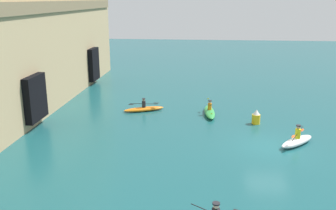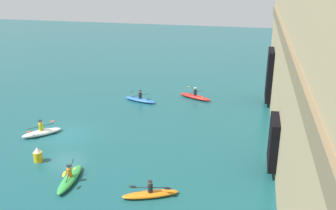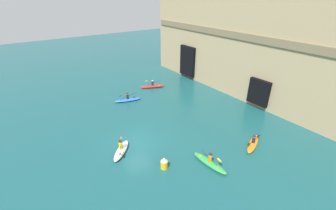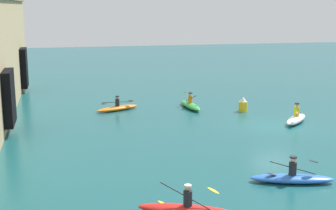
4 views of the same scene
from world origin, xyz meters
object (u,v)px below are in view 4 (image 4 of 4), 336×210
at_px(kayak_red, 188,210).
at_px(kayak_green, 190,105).
at_px(kayak_blue, 292,178).
at_px(kayak_white, 296,119).
at_px(kayak_orange, 117,108).
at_px(marker_buoy, 243,105).

xyz_separation_m(kayak_red, kayak_green, (16.89, -4.96, 0.00)).
distance_m(kayak_red, kayak_blue, 5.45).
xyz_separation_m(kayak_white, kayak_orange, (6.10, 10.44, -0.07)).
relative_size(kayak_red, marker_buoy, 3.38).
distance_m(kayak_white, kayak_blue, 10.55).
height_order(kayak_white, marker_buoy, kayak_white).
height_order(kayak_orange, marker_buoy, same).
relative_size(kayak_green, kayak_blue, 0.98).
height_order(kayak_red, kayak_orange, kayak_red).
bearing_deg(marker_buoy, kayak_green, 60.32).
distance_m(kayak_green, kayak_blue, 14.88).
bearing_deg(kayak_green, marker_buoy, 55.67).
height_order(kayak_red, marker_buoy, kayak_red).
height_order(kayak_green, kayak_blue, kayak_green).
height_order(kayak_red, kayak_white, kayak_white).
bearing_deg(kayak_white, kayak_red, -177.36).
bearing_deg(kayak_green, kayak_white, 38.24).
bearing_deg(kayak_orange, marker_buoy, 141.56).
height_order(kayak_white, kayak_blue, kayak_white).
bearing_deg(kayak_red, kayak_green, -81.38).
height_order(kayak_white, kayak_orange, kayak_white).
bearing_deg(kayak_red, kayak_orange, -64.31).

